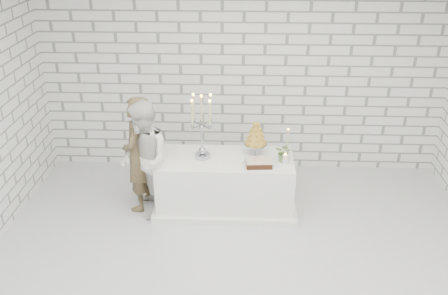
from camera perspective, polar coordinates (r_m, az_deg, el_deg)
ground at (r=5.98m, az=1.73°, el=-13.15°), size 6.00×5.00×0.01m
wall_back at (r=7.51m, az=2.19°, el=8.22°), size 6.00×0.01×3.00m
cake_table at (r=6.81m, az=0.16°, el=-4.03°), size 1.80×0.80×0.75m
groom at (r=6.72m, az=-9.79°, el=-0.75°), size 0.42×0.61×1.60m
bride at (r=6.57m, az=-9.08°, el=-1.42°), size 0.83×0.93×1.59m
candelabra at (r=6.47m, az=-2.53°, el=2.34°), size 0.36×0.36×0.88m
croquembouche at (r=6.65m, az=3.64°, el=1.16°), size 0.39×0.39×0.49m
chocolate_cake at (r=6.43m, az=3.98°, el=-1.76°), size 0.34×0.26×0.08m
pillar_candle at (r=6.53m, az=6.98°, el=-1.29°), size 0.08×0.08×0.12m
extra_taper at (r=6.79m, az=7.25°, el=0.75°), size 0.06×0.06×0.32m
flowers at (r=6.53m, az=6.90°, el=-0.59°), size 0.29×0.27×0.26m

